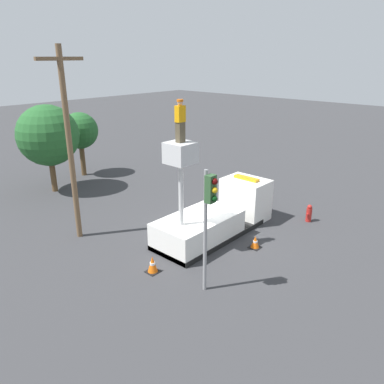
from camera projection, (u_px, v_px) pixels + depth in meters
The scene contains 10 objects.
ground_plane at pixel (210, 236), 18.69m from camera, with size 120.00×120.00×0.00m, color #38383A.
bucket_truck at pixel (216, 216), 18.72m from camera, with size 6.97×2.43×5.09m.
worker at pixel (180, 121), 15.23m from camera, with size 0.40×0.26×1.75m.
traffic_light_pole at pixel (209, 208), 13.16m from camera, with size 0.34×0.57×4.80m.
fire_hydrant at pixel (309, 213), 20.18m from camera, with size 0.54×0.30×0.96m.
traffic_cone_rear at pixel (153, 265), 15.45m from camera, with size 0.52×0.52×0.73m.
traffic_cone_curbside at pixel (255, 242), 17.44m from camera, with size 0.51×0.51×0.59m.
tree_left_bg at pixel (80, 131), 27.13m from camera, with size 2.63×2.63×4.68m.
tree_right_bg at pixel (48, 136), 23.63m from camera, with size 3.87×3.87×5.66m.
utility_pole at pixel (69, 141), 17.04m from camera, with size 2.20×0.26×8.95m.
Camera 1 is at (-13.05, -10.62, 8.47)m, focal length 35.00 mm.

